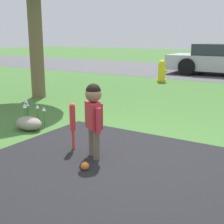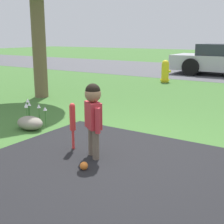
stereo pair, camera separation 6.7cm
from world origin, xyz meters
name	(u,v)px [view 2 (the right image)]	position (x,y,z in m)	size (l,w,h in m)	color
ground_plane	(126,158)	(0.00, 0.00, 0.00)	(60.00, 60.00, 0.00)	#3D6B2D
child	(93,110)	(-0.34, -0.18, 0.58)	(0.31, 0.25, 0.90)	#6B5B4C
baseball_bat	(73,120)	(-0.72, -0.11, 0.39)	(0.07, 0.07, 0.61)	red
sports_ball	(84,166)	(-0.21, -0.53, 0.05)	(0.09, 0.09, 0.09)	orange
fire_hydrant	(165,71)	(-2.21, 6.11, 0.34)	(0.33, 0.29, 0.69)	yellow
flower_bed	(32,106)	(-2.02, 0.40, 0.31)	(0.48, 0.36, 0.43)	#38702D
edging_rock	(30,123)	(-1.85, 0.19, 0.10)	(0.45, 0.31, 0.21)	gray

